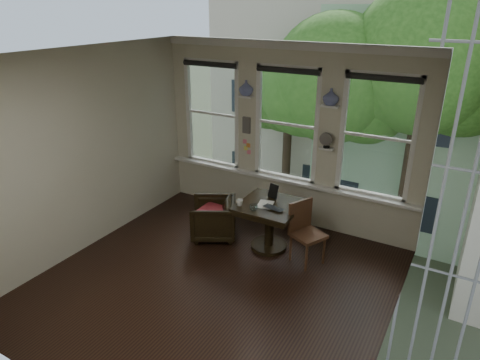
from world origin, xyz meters
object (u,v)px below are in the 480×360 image
Objects in this scene: armchair_left at (213,219)px; mug at (240,203)px; table at (269,226)px; laptop at (272,209)px; side_chair_right at (308,234)px.

mug is at bearing 47.70° from armchair_left.
table is 0.44m from laptop.
laptop is 0.49m from mug.
mug reaches higher than armchair_left.
mug is at bearing -157.60° from laptop.
laptop is (-0.55, -0.09, 0.30)m from side_chair_right.
side_chair_right is 0.63m from laptop.
table is 2.84× the size of laptop.
side_chair_right is at bearing -7.36° from table.
laptop is at bearing 58.86° from armchair_left.
mug reaches higher than laptop.
table is at bearing 69.17° from armchair_left.
side_chair_right is at bearing 62.68° from armchair_left.
laptop is (0.11, -0.17, 0.39)m from table.
laptop reaches higher than armchair_left.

